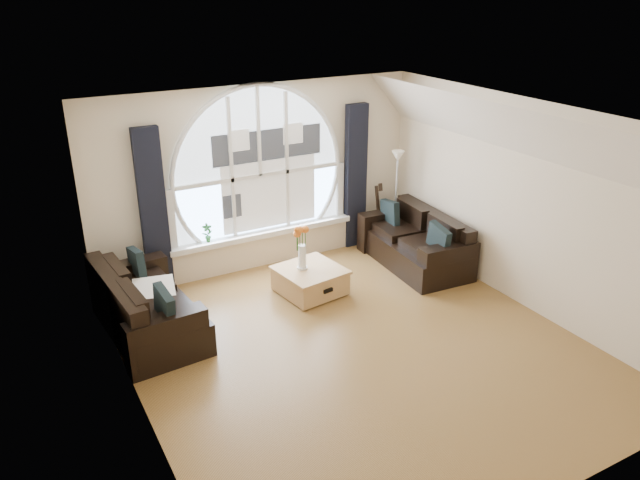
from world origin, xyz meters
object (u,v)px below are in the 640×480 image
at_px(sofa_right, 415,240).
at_px(floor_lamp, 396,200).
at_px(potted_plant, 207,233).
at_px(coffee_chest, 310,279).
at_px(sofa_left, 148,304).
at_px(vase_flowers, 302,243).
at_px(guitar, 375,213).

relative_size(sofa_right, floor_lamp, 1.12).
relative_size(sofa_right, potted_plant, 6.46).
height_order(coffee_chest, potted_plant, potted_plant).
height_order(sofa_left, floor_lamp, floor_lamp).
relative_size(vase_flowers, floor_lamp, 0.44).
height_order(sofa_right, potted_plant, potted_plant).
height_order(floor_lamp, potted_plant, floor_lamp).
bearing_deg(vase_flowers, potted_plant, 130.67).
xyz_separation_m(coffee_chest, vase_flowers, (-0.09, 0.06, 0.55)).
bearing_deg(vase_flowers, sofa_right, -0.59).
height_order(sofa_left, potted_plant, potted_plant).
height_order(sofa_right, guitar, guitar).
height_order(vase_flowers, potted_plant, vase_flowers).
bearing_deg(sofa_left, sofa_right, -4.56).
relative_size(vase_flowers, potted_plant, 2.53).
distance_m(sofa_left, coffee_chest, 2.22).
relative_size(sofa_left, sofa_right, 1.03).
bearing_deg(sofa_right, potted_plant, 162.30).
relative_size(guitar, potted_plant, 3.82).
bearing_deg(guitar, sofa_left, -165.32).
height_order(sofa_right, floor_lamp, floor_lamp).
xyz_separation_m(sofa_right, potted_plant, (-2.85, 1.12, 0.29)).
relative_size(sofa_left, potted_plant, 6.66).
height_order(sofa_left, coffee_chest, sofa_left).
xyz_separation_m(vase_flowers, floor_lamp, (2.02, 0.68, 0.04)).
bearing_deg(potted_plant, guitar, -2.92).
relative_size(sofa_right, guitar, 1.69).
bearing_deg(sofa_left, guitar, 9.34).
height_order(sofa_left, vase_flowers, vase_flowers).
distance_m(coffee_chest, potted_plant, 1.63).
distance_m(coffee_chest, floor_lamp, 2.15).
bearing_deg(coffee_chest, floor_lamp, 12.98).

